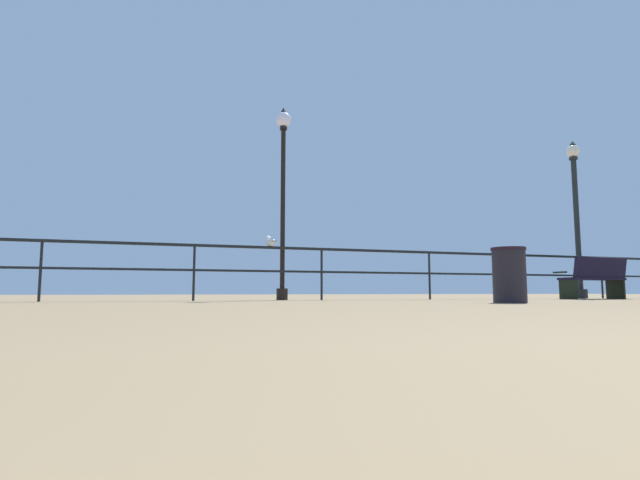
% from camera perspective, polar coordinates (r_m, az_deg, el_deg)
% --- Properties ---
extents(pier_railing, '(21.55, 0.05, 1.00)m').
position_cam_1_polar(pier_railing, '(9.12, -6.91, -2.27)').
color(pier_railing, black).
rests_on(pier_railing, ground_plane).
extents(bench_near_left, '(1.49, 0.70, 0.89)m').
position_cam_1_polar(bench_near_left, '(12.07, 29.36, -3.71)').
color(bench_near_left, black).
rests_on(bench_near_left, ground_plane).
extents(lamppost_center, '(0.30, 0.30, 3.80)m').
position_cam_1_polar(lamppost_center, '(9.67, -4.32, 6.95)').
color(lamppost_center, black).
rests_on(lamppost_center, ground_plane).
extents(lamppost_right, '(0.31, 0.31, 3.90)m').
position_cam_1_polar(lamppost_right, '(13.59, 27.65, 2.95)').
color(lamppost_right, black).
rests_on(lamppost_right, ground_plane).
extents(seagull_on_rail, '(0.21, 0.44, 0.21)m').
position_cam_1_polar(seagull_on_rail, '(9.21, -5.82, -0.17)').
color(seagull_on_rail, silver).
rests_on(seagull_on_rail, pier_railing).
extents(trash_bin, '(0.48, 0.48, 0.79)m').
position_cam_1_polar(trash_bin, '(7.53, 21.14, -3.81)').
color(trash_bin, black).
rests_on(trash_bin, ground_plane).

